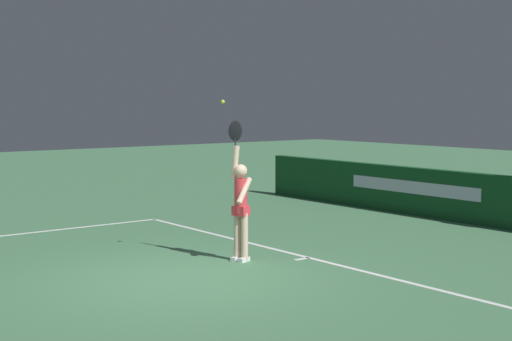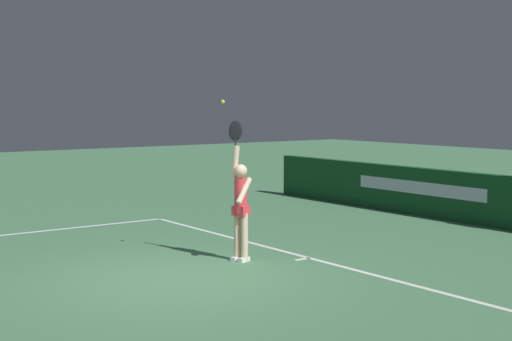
# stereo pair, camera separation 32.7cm
# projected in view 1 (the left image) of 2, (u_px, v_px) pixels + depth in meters

# --- Properties ---
(ground_plane) EXTENTS (60.00, 60.00, 0.00)m
(ground_plane) POSITION_uv_depth(u_px,v_px,m) (181.00, 279.00, 11.25)
(ground_plane) COLOR #487C54
(court_lines) EXTENTS (10.67, 5.86, 0.00)m
(court_lines) POSITION_uv_depth(u_px,v_px,m) (164.00, 282.00, 11.07)
(court_lines) COLOR white
(court_lines) RESTS_ON ground
(back_wall) EXTENTS (14.45, 0.24, 1.12)m
(back_wall) POSITION_uv_depth(u_px,v_px,m) (493.00, 201.00, 15.92)
(back_wall) COLOR #134521
(back_wall) RESTS_ON ground
(tennis_player) EXTENTS (0.49, 0.40, 2.37)m
(tennis_player) POSITION_uv_depth(u_px,v_px,m) (240.00, 204.00, 12.45)
(tennis_player) COLOR beige
(tennis_player) RESTS_ON ground
(tennis_ball) EXTENTS (0.07, 0.07, 0.07)m
(tennis_ball) POSITION_uv_depth(u_px,v_px,m) (223.00, 102.00, 12.31)
(tennis_ball) COLOR #C5E038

